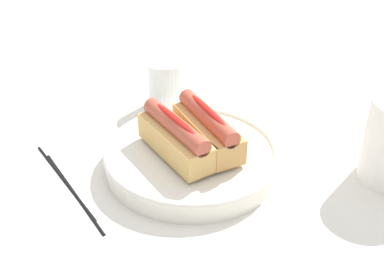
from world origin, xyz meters
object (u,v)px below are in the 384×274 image
(water_glass, at_px, (166,86))
(hotdog_front, at_px, (176,137))
(serving_bowl, at_px, (192,157))
(chopstick_near, at_px, (73,191))
(chopstick_far, at_px, (64,180))
(hotdog_back, at_px, (208,128))

(water_glass, bearing_deg, hotdog_front, -7.12)
(serving_bowl, distance_m, water_glass, 0.21)
(water_glass, bearing_deg, chopstick_near, -39.12)
(chopstick_far, bearing_deg, serving_bowl, 66.49)
(water_glass, xyz_separation_m, chopstick_far, (0.20, -0.20, -0.04))
(chopstick_far, bearing_deg, hotdog_back, 68.61)
(serving_bowl, height_order, water_glass, water_glass)
(hotdog_front, distance_m, chopstick_far, 0.18)
(chopstick_near, bearing_deg, water_glass, 121.88)
(chopstick_near, bearing_deg, hotdog_front, 75.72)
(hotdog_back, xyz_separation_m, chopstick_near, (0.03, -0.21, -0.06))
(hotdog_back, relative_size, chopstick_near, 0.72)
(hotdog_front, xyz_separation_m, hotdog_back, (-0.01, 0.05, 0.00))
(hotdog_back, height_order, chopstick_far, hotdog_back)
(serving_bowl, height_order, chopstick_near, serving_bowl)
(serving_bowl, bearing_deg, hotdog_front, -75.45)
(serving_bowl, bearing_deg, water_glass, 179.94)
(serving_bowl, xyz_separation_m, hotdog_back, (-0.01, 0.03, 0.04))
(water_glass, relative_size, chopstick_near, 0.41)
(chopstick_near, height_order, chopstick_far, same)
(hotdog_back, height_order, chopstick_near, hotdog_back)
(water_glass, bearing_deg, chopstick_far, -44.92)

